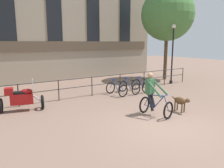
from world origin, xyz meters
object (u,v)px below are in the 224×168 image
cyclist_with_bike (153,96)px  parked_bicycle_mid_left (129,87)px  dog (181,101)px  parked_bicycle_near_lamp (117,89)px  parked_motorcycle (21,98)px  parked_bicycle_mid_right (141,85)px  street_lamp (173,51)px

cyclist_with_bike → parked_bicycle_mid_left: 3.88m
dog → parked_bicycle_near_lamp: size_ratio=0.78×
parked_bicycle_mid_left → parked_bicycle_near_lamp: bearing=-7.1°
dog → parked_bicycle_near_lamp: 3.93m
parked_motorcycle → parked_bicycle_mid_right: size_ratio=1.61×
dog → street_lamp: bearing=42.0°
street_lamp → parked_motorcycle: bearing=-175.2°
dog → parked_bicycle_near_lamp: (-0.56, 3.89, -0.11)m
parked_motorcycle → parked_bicycle_near_lamp: (4.95, 0.08, -0.20)m
parked_motorcycle → parked_bicycle_mid_left: (5.83, 0.08, -0.20)m
parked_motorcycle → parked_bicycle_mid_left: 5.84m
street_lamp → parked_bicycle_mid_left: bearing=-170.0°
parked_motorcycle → parked_bicycle_mid_left: bearing=-75.5°
parked_motorcycle → parked_bicycle_near_lamp: bearing=-75.3°
parked_bicycle_near_lamp → parked_bicycle_mid_right: bearing=173.5°
cyclist_with_bike → street_lamp: size_ratio=0.42×
dog → parked_bicycle_mid_left: bearing=82.3°
parked_bicycle_mid_left → street_lamp: size_ratio=0.29×
dog → cyclist_with_bike: bearing=160.8°
cyclist_with_bike → parked_bicycle_near_lamp: bearing=66.5°
parked_motorcycle → street_lamp: 10.36m
dog → street_lamp: 6.85m
cyclist_with_bike → parked_bicycle_near_lamp: 3.62m
parked_motorcycle → cyclist_with_bike: bearing=-115.2°
street_lamp → dog: bearing=-135.1°
parked_bicycle_mid_left → street_lamp: street_lamp is taller
cyclist_with_bike → parked_bicycle_mid_left: cyclist_with_bike is taller
cyclist_with_bike → parked_motorcycle: (-4.27, 3.44, -0.20)m
street_lamp → cyclist_with_bike: bearing=-144.0°
parked_motorcycle → street_lamp: bearing=-71.5°
dog → parked_bicycle_mid_left: 3.91m
cyclist_with_bike → parked_bicycle_mid_right: (2.45, 3.53, -0.41)m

